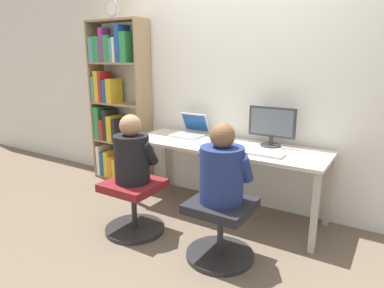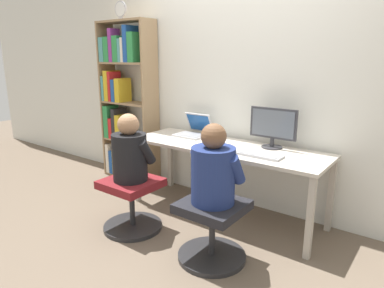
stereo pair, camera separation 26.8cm
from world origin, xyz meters
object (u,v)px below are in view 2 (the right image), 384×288
office_chair_left (212,227)px  bookshelf (123,103)px  keyboard (257,154)px  person_at_laptop (130,152)px  office_chair_right (132,202)px  person_at_monitor (213,170)px  desktop_monitor (273,127)px  laptop (193,131)px  desk_clock (121,10)px

office_chair_left → bookshelf: bearing=155.2°
keyboard → person_at_laptop: 1.10m
office_chair_right → person_at_monitor: size_ratio=0.88×
office_chair_right → keyboard: bearing=34.3°
keyboard → desktop_monitor: bearing=91.4°
bookshelf → laptop: bearing=-1.4°
person_at_monitor → bookshelf: (-1.96, 0.90, 0.24)m
office_chair_left → person_at_laptop: bearing=-178.1°
office_chair_right → person_at_monitor: bearing=2.5°
office_chair_left → bookshelf: 2.27m
office_chair_right → person_at_laptop: person_at_laptop is taller
laptop → bookshelf: bookshelf is taller
person_at_monitor → office_chair_right: bearing=-177.5°
office_chair_right → bookshelf: bookshelf is taller
laptop → desk_clock: size_ratio=1.72×
laptop → office_chair_left: bearing=-46.5°
keyboard → office_chair_right: size_ratio=0.82×
person_at_monitor → person_at_laptop: size_ratio=1.02×
desktop_monitor → desk_clock: (-1.91, -0.06, 1.15)m
desktop_monitor → keyboard: bearing=-88.6°
desktop_monitor → person_at_monitor: desktop_monitor is taller
desktop_monitor → bookshelf: 2.02m
keyboard → office_chair_left: size_ratio=0.82×
desktop_monitor → person_at_laptop: (-0.91, -0.94, -0.18)m
desktop_monitor → office_chair_left: desktop_monitor is taller
laptop → office_chair_right: 1.04m
desktop_monitor → bookshelf: size_ratio=0.23×
office_chair_left → office_chair_right: bearing=-177.8°
desktop_monitor → keyboard: desktop_monitor is taller
office_chair_left → person_at_laptop: size_ratio=0.90×
person_at_laptop → desk_clock: desk_clock is taller
desktop_monitor → person_at_laptop: bearing=-134.0°
person_at_laptop → bookshelf: size_ratio=0.31×
keyboard → person_at_monitor: 0.59m
office_chair_left → office_chair_right: 0.85m
laptop → keyboard: bearing=-17.8°
office_chair_right → person_at_monitor: (0.85, 0.04, 0.46)m
person_at_laptop → bookshelf: 1.47m
desk_clock → person_at_laptop: bearing=-41.2°
office_chair_right → person_at_monitor: 0.97m
keyboard → person_at_monitor: person_at_monitor is taller
laptop → bookshelf: (-1.13, 0.03, 0.21)m
keyboard → person_at_monitor: bearing=-96.1°
person_at_laptop → desk_clock: 1.88m
bookshelf → keyboard: bearing=-8.9°
desk_clock → bookshelf: bearing=153.3°
person_at_monitor → person_at_laptop: person_at_monitor is taller
office_chair_left → office_chair_right: size_ratio=1.00×
laptop → keyboard: 0.94m
keyboard → bookshelf: bookshelf is taller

